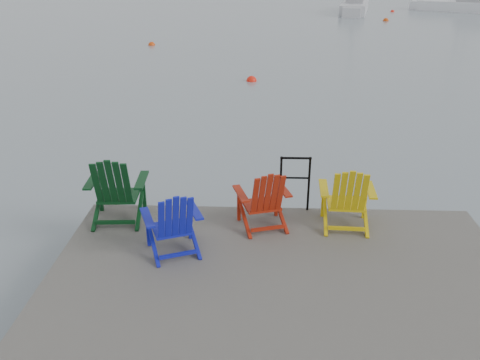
{
  "coord_description": "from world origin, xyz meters",
  "views": [
    {
      "loc": [
        -0.32,
        -4.82,
        4.2
      ],
      "look_at": [
        -0.62,
        2.79,
        0.85
      ],
      "focal_mm": 38.0,
      "sensor_mm": 36.0,
      "label": 1
    }
  ],
  "objects_px": {
    "sailboat_near": "(355,8)",
    "buoy_d": "(392,12)",
    "chair_green": "(116,188)",
    "chair_blue": "(173,222)",
    "handrail": "(295,178)",
    "chair_yellow": "(347,197)",
    "buoy_a": "(252,81)",
    "buoy_b": "(152,45)",
    "sailboat_far": "(467,7)",
    "buoy_c": "(386,21)",
    "chair_red": "(264,198)"
  },
  "relations": [
    {
      "from": "buoy_b",
      "to": "buoy_a",
      "type": "bearing_deg",
      "value": -56.5
    },
    {
      "from": "chair_blue",
      "to": "sailboat_far",
      "type": "distance_m",
      "value": 43.15
    },
    {
      "from": "chair_yellow",
      "to": "buoy_b",
      "type": "height_order",
      "value": "chair_yellow"
    },
    {
      "from": "sailboat_near",
      "to": "buoy_d",
      "type": "height_order",
      "value": "sailboat_near"
    },
    {
      "from": "handrail",
      "to": "chair_green",
      "type": "relative_size",
      "value": 0.82
    },
    {
      "from": "chair_blue",
      "to": "sailboat_near",
      "type": "xyz_separation_m",
      "value": [
        8.78,
        38.21,
        -0.62
      ]
    },
    {
      "from": "handrail",
      "to": "chair_yellow",
      "type": "relative_size",
      "value": 0.9
    },
    {
      "from": "chair_red",
      "to": "chair_yellow",
      "type": "xyz_separation_m",
      "value": [
        1.21,
        0.05,
        0.03
      ]
    },
    {
      "from": "chair_blue",
      "to": "chair_green",
      "type": "bearing_deg",
      "value": 117.28
    },
    {
      "from": "handrail",
      "to": "buoy_b",
      "type": "relative_size",
      "value": 2.55
    },
    {
      "from": "chair_green",
      "to": "buoy_b",
      "type": "bearing_deg",
      "value": 96.5
    },
    {
      "from": "sailboat_near",
      "to": "chair_green",
      "type": "bearing_deg",
      "value": -91.96
    },
    {
      "from": "handrail",
      "to": "buoy_c",
      "type": "distance_m",
      "value": 32.05
    },
    {
      "from": "buoy_a",
      "to": "buoy_b",
      "type": "height_order",
      "value": "buoy_a"
    },
    {
      "from": "handrail",
      "to": "chair_green",
      "type": "distance_m",
      "value": 2.73
    },
    {
      "from": "sailboat_far",
      "to": "buoy_c",
      "type": "xyz_separation_m",
      "value": [
        -8.16,
        -6.83,
        -0.36
      ]
    },
    {
      "from": "chair_red",
      "to": "buoy_a",
      "type": "height_order",
      "value": "chair_red"
    },
    {
      "from": "chair_blue",
      "to": "buoy_a",
      "type": "relative_size",
      "value": 2.49
    },
    {
      "from": "chair_yellow",
      "to": "buoy_a",
      "type": "bearing_deg",
      "value": 100.68
    },
    {
      "from": "chair_green",
      "to": "chair_red",
      "type": "xyz_separation_m",
      "value": [
        2.2,
        -0.11,
        -0.07
      ]
    },
    {
      "from": "chair_green",
      "to": "chair_yellow",
      "type": "bearing_deg",
      "value": -4.54
    },
    {
      "from": "buoy_a",
      "to": "buoy_c",
      "type": "relative_size",
      "value": 0.95
    },
    {
      "from": "sailboat_near",
      "to": "buoy_d",
      "type": "relative_size",
      "value": 33.06
    },
    {
      "from": "chair_yellow",
      "to": "buoy_b",
      "type": "xyz_separation_m",
      "value": [
        -6.95,
        19.97,
        -1.01
      ]
    },
    {
      "from": "handrail",
      "to": "chair_green",
      "type": "height_order",
      "value": "chair_green"
    },
    {
      "from": "chair_yellow",
      "to": "sailboat_far",
      "type": "height_order",
      "value": "sailboat_far"
    },
    {
      "from": "sailboat_far",
      "to": "buoy_a",
      "type": "bearing_deg",
      "value": 178.82
    },
    {
      "from": "buoy_d",
      "to": "chair_blue",
      "type": "bearing_deg",
      "value": -107.22
    },
    {
      "from": "chair_yellow",
      "to": "sailboat_far",
      "type": "bearing_deg",
      "value": 70.55
    },
    {
      "from": "handrail",
      "to": "sailboat_near",
      "type": "bearing_deg",
      "value": 79.12
    },
    {
      "from": "chair_red",
      "to": "chair_yellow",
      "type": "height_order",
      "value": "chair_yellow"
    },
    {
      "from": "sailboat_near",
      "to": "buoy_a",
      "type": "relative_size",
      "value": 27.35
    },
    {
      "from": "buoy_d",
      "to": "chair_green",
      "type": "bearing_deg",
      "value": -108.94
    },
    {
      "from": "chair_blue",
      "to": "chair_red",
      "type": "distance_m",
      "value": 1.43
    },
    {
      "from": "chair_green",
      "to": "sailboat_near",
      "type": "xyz_separation_m",
      "value": [
        9.77,
        37.34,
        -0.69
      ]
    },
    {
      "from": "buoy_b",
      "to": "buoy_d",
      "type": "relative_size",
      "value": 1.12
    },
    {
      "from": "chair_green",
      "to": "buoy_a",
      "type": "relative_size",
      "value": 2.87
    },
    {
      "from": "chair_red",
      "to": "buoy_c",
      "type": "relative_size",
      "value": 2.36
    },
    {
      "from": "chair_green",
      "to": "chair_blue",
      "type": "xyz_separation_m",
      "value": [
        1.0,
        -0.87,
        -0.07
      ]
    },
    {
      "from": "chair_blue",
      "to": "sailboat_far",
      "type": "xyz_separation_m",
      "value": [
        18.21,
        39.12,
        -0.62
      ]
    },
    {
      "from": "sailboat_far",
      "to": "buoy_b",
      "type": "distance_m",
      "value": 29.21
    },
    {
      "from": "chair_yellow",
      "to": "buoy_c",
      "type": "xyz_separation_m",
      "value": [
        7.62,
        31.48,
        -1.01
      ]
    },
    {
      "from": "chair_green",
      "to": "chair_yellow",
      "type": "relative_size",
      "value": 1.09
    },
    {
      "from": "buoy_d",
      "to": "buoy_b",
      "type": "bearing_deg",
      "value": -132.45
    },
    {
      "from": "chair_yellow",
      "to": "sailboat_far",
      "type": "distance_m",
      "value": 41.43
    },
    {
      "from": "buoy_b",
      "to": "chair_blue",
      "type": "bearing_deg",
      "value": -77.7
    },
    {
      "from": "chair_green",
      "to": "chair_red",
      "type": "bearing_deg",
      "value": -6.42
    },
    {
      "from": "chair_yellow",
      "to": "buoy_c",
      "type": "relative_size",
      "value": 2.5
    },
    {
      "from": "chair_green",
      "to": "buoy_b",
      "type": "height_order",
      "value": "chair_green"
    },
    {
      "from": "chair_yellow",
      "to": "sailboat_near",
      "type": "xyz_separation_m",
      "value": [
        6.35,
        37.4,
        -0.65
      ]
    }
  ]
}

